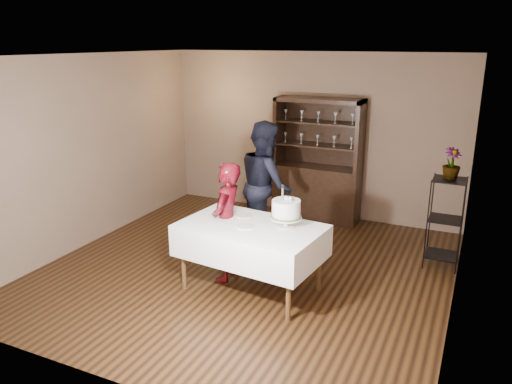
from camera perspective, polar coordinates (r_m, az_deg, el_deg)
floor at (r=6.59m, az=-1.07°, el=-8.83°), size 5.00×5.00×0.00m
ceiling at (r=5.93m, az=-1.22°, el=15.34°), size 5.00×5.00×0.00m
back_wall at (r=8.39m, az=6.39°, el=6.45°), size 5.00×0.02×2.70m
wall_left at (r=7.53m, az=-18.56°, el=4.46°), size 0.02×5.00×2.70m
wall_right at (r=5.55m, az=22.78°, el=-0.29°), size 0.02×5.00×2.70m
china_hutch at (r=8.26m, az=7.00°, el=1.37°), size 1.40×0.48×2.00m
plant_etagere at (r=6.91m, az=20.82°, el=-2.91°), size 0.42×0.42×1.20m
cake_table at (r=5.85m, az=-0.58°, el=-5.60°), size 1.73×1.17×0.82m
woman at (r=6.10m, az=-3.36°, el=-3.42°), size 0.41×0.58×1.49m
man at (r=7.07m, az=1.11°, el=0.87°), size 1.08×1.12×1.82m
cake at (r=5.69m, az=3.46°, el=-2.08°), size 0.39×0.39×0.50m
plate_near at (r=5.72m, az=-1.26°, el=-3.97°), size 0.25×0.25×0.01m
plate_far at (r=6.07m, az=-1.42°, el=-2.73°), size 0.20×0.20×0.01m
potted_plant at (r=6.74m, az=21.46°, el=3.06°), size 0.31×0.31×0.40m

